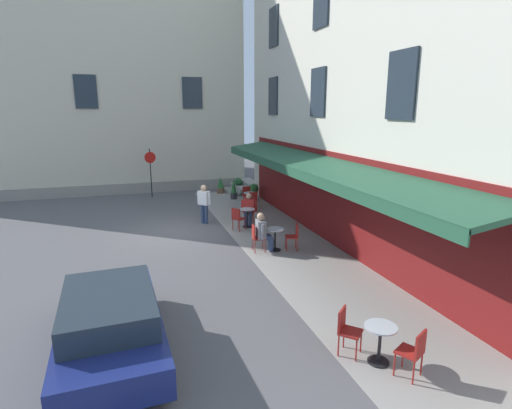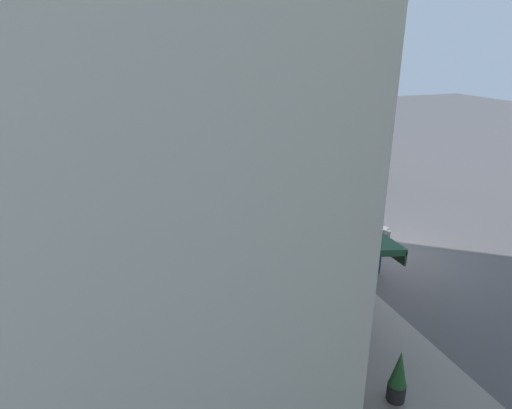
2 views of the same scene
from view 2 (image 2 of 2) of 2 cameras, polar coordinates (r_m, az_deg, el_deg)
ground_plane at (r=14.14m, az=17.40°, el=-6.17°), size 70.00×70.00×0.00m
sidewalk_cafe_terrace at (r=15.25m, az=-0.32°, el=-3.17°), size 20.50×3.20×0.01m
cafe_table_near_entrance at (r=12.81m, az=6.98°, el=-5.74°), size 0.60×0.60×0.75m
cafe_chair_red_near_door at (r=13.30m, az=8.28°, el=-4.51°), size 0.56×0.56×0.91m
cafe_chair_red_corner_left at (r=12.22m, az=7.05°, el=-6.80°), size 0.53×0.53×0.91m
cafe_table_mid_terrace at (r=10.05m, az=9.45°, el=-13.89°), size 0.60×0.60×0.75m
cafe_chair_red_facing_street at (r=10.49m, az=8.03°, el=-11.80°), size 0.43×0.43×0.91m
cafe_chair_red_corner_right at (r=9.55m, az=11.05°, el=-15.62°), size 0.43×0.43×0.91m
cafe_table_streetside at (r=15.22m, az=1.84°, el=-1.23°), size 0.60×0.60×0.75m
cafe_chair_red_under_awning at (r=15.37m, az=4.11°, el=-0.82°), size 0.44×0.44×0.91m
cafe_chair_red_kerbside at (r=15.15m, az=-0.54°, el=-1.10°), size 0.49×0.49×0.91m
cafe_table_far_end at (r=21.06m, az=-3.68°, el=4.93°), size 0.60×0.60×0.75m
cafe_chair_red_by_window at (r=20.74m, az=-2.17°, el=4.87°), size 0.57×0.57×0.91m
cafe_chair_red_back_row at (r=21.48m, az=-4.87°, el=5.36°), size 0.54×0.54×0.91m
seated_patron_in_grey at (r=15.26m, az=3.35°, el=-0.34°), size 0.68×0.59×1.33m
seated_companion_in_red at (r=12.35m, az=7.06°, el=-5.76°), size 0.62×0.60×1.29m
walking_pedestrian_in_white at (r=12.55m, az=15.54°, el=-4.65°), size 0.53×0.51×1.62m
potted_plant_under_sign at (r=8.70m, az=10.45°, el=-20.20°), size 0.52×0.52×0.86m
potted_plant_by_steps at (r=8.74m, az=18.07°, el=-20.58°), size 0.34×0.34×1.06m
parked_car_navy at (r=21.16m, az=10.13°, el=5.34°), size 4.37×1.98×1.33m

